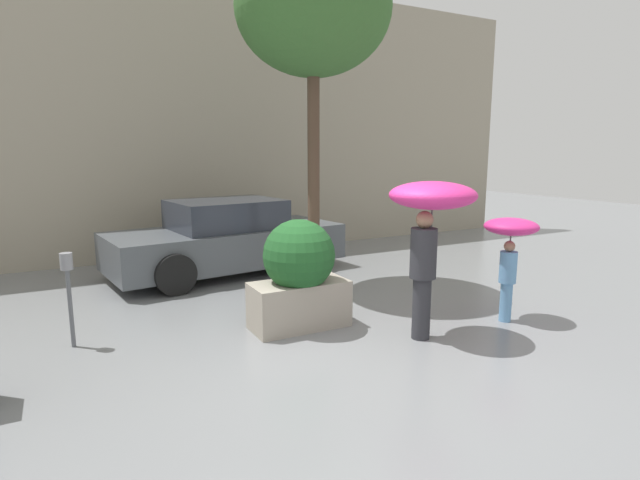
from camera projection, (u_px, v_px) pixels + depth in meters
name	position (u px, v px, depth m)	size (l,w,h in m)	color
ground_plane	(323.00, 359.00, 5.64)	(40.00, 40.00, 0.00)	slate
building_facade	(182.00, 119.00, 10.77)	(18.00, 0.30, 6.00)	#9E937F
planter_box	(299.00, 273.00, 6.55)	(1.28, 0.95, 1.45)	#9E9384
person_adult	(430.00, 213.00, 6.07)	(1.06, 1.06, 1.96)	#2D2D33
person_child	(510.00, 239.00, 6.78)	(0.72, 0.72, 1.42)	#669ED1
parked_car_near	(227.00, 239.00, 9.55)	(4.56, 2.47, 1.41)	#4C5156
street_tree	(313.00, 10.00, 7.83)	(2.48, 2.48, 5.59)	brown
parking_meter	(68.00, 279.00, 5.85)	(0.14, 0.14, 1.15)	#595B60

